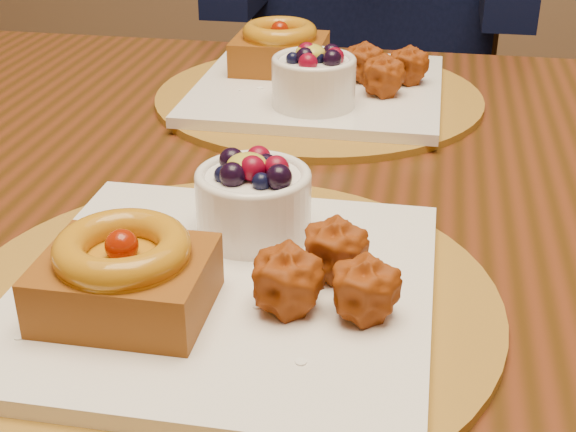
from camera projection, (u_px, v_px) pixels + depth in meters
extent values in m
cube|color=#39210A|center=(284.00, 196.00, 0.76)|extent=(1.60, 0.90, 0.04)
cylinder|color=brown|center=(225.00, 302.00, 0.55)|extent=(0.38, 0.38, 0.01)
cube|color=white|center=(225.00, 289.00, 0.55)|extent=(0.28, 0.28, 0.01)
cube|color=#502207|center=(126.00, 284.00, 0.51)|extent=(0.11, 0.09, 0.04)
torus|color=#B1660A|center=(122.00, 249.00, 0.50)|extent=(0.09, 0.09, 0.02)
sphere|color=#7D1502|center=(122.00, 246.00, 0.49)|extent=(0.02, 0.02, 0.02)
sphere|color=#983E0B|center=(334.00, 250.00, 0.55)|extent=(0.04, 0.04, 0.04)
sphere|color=#983E0B|center=(286.00, 282.00, 0.51)|extent=(0.04, 0.04, 0.04)
sphere|color=#983E0B|center=(364.00, 289.00, 0.50)|extent=(0.04, 0.04, 0.04)
cylinder|color=white|center=(254.00, 205.00, 0.60)|extent=(0.09, 0.09, 0.05)
torus|color=white|center=(253.00, 176.00, 0.59)|extent=(0.09, 0.09, 0.01)
ellipsoid|color=gold|center=(247.00, 165.00, 0.58)|extent=(0.03, 0.03, 0.02)
cylinder|color=brown|center=(319.00, 97.00, 0.94)|extent=(0.38, 0.38, 0.01)
cube|color=white|center=(319.00, 89.00, 0.93)|extent=(0.28, 0.28, 0.01)
cube|color=#502207|center=(280.00, 54.00, 0.97)|extent=(0.11, 0.09, 0.04)
torus|color=#B1660A|center=(280.00, 32.00, 0.96)|extent=(0.09, 0.09, 0.02)
sphere|color=#7D1502|center=(280.00, 30.00, 0.96)|extent=(0.02, 0.02, 0.02)
sphere|color=#983E0B|center=(382.00, 77.00, 0.89)|extent=(0.04, 0.04, 0.04)
sphere|color=#983E0B|center=(363.00, 64.00, 0.93)|extent=(0.04, 0.04, 0.04)
sphere|color=#983E0B|center=(408.00, 66.00, 0.92)|extent=(0.04, 0.04, 0.04)
cylinder|color=white|center=(314.00, 83.00, 0.85)|extent=(0.09, 0.09, 0.05)
torus|color=white|center=(314.00, 60.00, 0.84)|extent=(0.09, 0.09, 0.01)
ellipsoid|color=gold|center=(310.00, 52.00, 0.84)|extent=(0.03, 0.03, 0.02)
cube|color=black|center=(392.00, 179.00, 1.51)|extent=(0.49, 0.49, 0.04)
cylinder|color=black|center=(294.00, 333.00, 1.46)|extent=(0.03, 0.03, 0.41)
cylinder|color=black|center=(496.00, 335.00, 1.45)|extent=(0.03, 0.03, 0.41)
cylinder|color=black|center=(296.00, 237.00, 1.78)|extent=(0.03, 0.03, 0.41)
cylinder|color=black|center=(460.00, 238.00, 1.78)|extent=(0.03, 0.03, 0.41)
cube|color=black|center=(389.00, 36.00, 1.58)|extent=(0.42, 0.10, 0.44)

